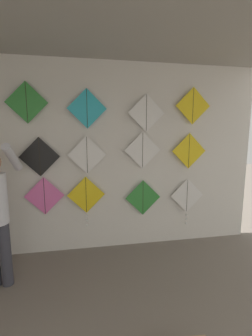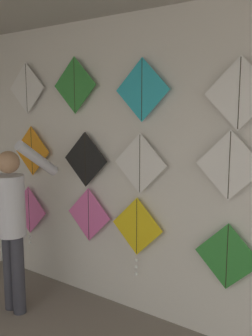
# 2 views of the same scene
# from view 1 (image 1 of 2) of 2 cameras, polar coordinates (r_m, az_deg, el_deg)

# --- Properties ---
(back_panel) EXTENTS (5.21, 0.06, 2.80)m
(back_panel) POSITION_cam_1_polar(r_m,az_deg,el_deg) (3.38, -9.11, 2.28)
(back_panel) COLOR silver
(back_panel) RESTS_ON ground
(kite_1) EXTENTS (0.55, 0.01, 0.55)m
(kite_1) POSITION_cam_1_polar(r_m,az_deg,el_deg) (3.45, -20.01, -6.69)
(kite_1) COLOR pink
(kite_2) EXTENTS (0.55, 0.04, 0.76)m
(kite_2) POSITION_cam_1_polar(r_m,az_deg,el_deg) (3.41, -10.08, -7.39)
(kite_2) COLOR yellow
(kite_3) EXTENTS (0.55, 0.01, 0.55)m
(kite_3) POSITION_cam_1_polar(r_m,az_deg,el_deg) (3.53, 4.32, -7.51)
(kite_3) COLOR #338C38
(kite_4) EXTENTS (0.55, 0.04, 0.76)m
(kite_4) POSITION_cam_1_polar(r_m,az_deg,el_deg) (3.78, 15.21, -7.32)
(kite_4) COLOR white
(kite_6) EXTENTS (0.55, 0.01, 0.55)m
(kite_6) POSITION_cam_1_polar(r_m,az_deg,el_deg) (3.35, -21.10, 2.67)
(kite_6) COLOR black
(kite_7) EXTENTS (0.55, 0.01, 0.55)m
(kite_7) POSITION_cam_1_polar(r_m,az_deg,el_deg) (3.29, -9.88, 3.29)
(kite_7) COLOR white
(kite_8) EXTENTS (0.55, 0.01, 0.55)m
(kite_8) POSITION_cam_1_polar(r_m,az_deg,el_deg) (3.39, 4.24, 4.53)
(kite_8) COLOR white
(kite_9) EXTENTS (0.55, 0.01, 0.55)m
(kite_9) POSITION_cam_1_polar(r_m,az_deg,el_deg) (3.64, 15.70, 4.18)
(kite_9) COLOR yellow
(kite_11) EXTENTS (0.55, 0.01, 0.55)m
(kite_11) POSITION_cam_1_polar(r_m,az_deg,el_deg) (3.38, -23.95, 14.98)
(kite_11) COLOR #338C38
(kite_12) EXTENTS (0.55, 0.01, 0.55)m
(kite_12) POSITION_cam_1_polar(r_m,az_deg,el_deg) (3.29, -9.88, 14.65)
(kite_12) COLOR #28B2C6
(kite_13) EXTENTS (0.55, 0.01, 0.55)m
(kite_13) POSITION_cam_1_polar(r_m,az_deg,el_deg) (3.40, 5.21, 13.74)
(kite_13) COLOR white
(kite_14) EXTENTS (0.55, 0.01, 0.55)m
(kite_14) POSITION_cam_1_polar(r_m,az_deg,el_deg) (3.67, 16.64, 14.89)
(kite_14) COLOR yellow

